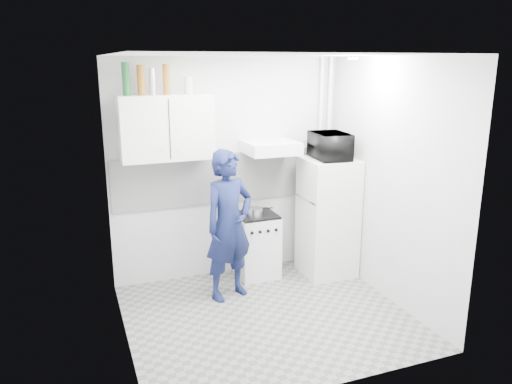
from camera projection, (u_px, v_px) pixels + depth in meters
name	position (u px, v px, depth m)	size (l,w,h in m)	color
floor	(267.00, 316.00, 5.14)	(2.80, 2.80, 0.00)	slate
ceiling	(269.00, 55.00, 4.48)	(2.80, 2.80, 0.00)	white
wall_back	(228.00, 169.00, 5.94)	(2.80, 2.80, 0.00)	silver
wall_left	(119.00, 209.00, 4.33)	(2.60, 2.60, 0.00)	silver
wall_right	(390.00, 182.00, 5.30)	(2.60, 2.60, 0.00)	silver
person	(229.00, 225.00, 5.39)	(0.60, 0.40, 1.66)	#12193E
stove	(257.00, 246.00, 6.04)	(0.47, 0.47, 0.75)	white
fridge	(328.00, 217.00, 6.03)	(0.59, 0.59, 1.44)	white
stove_top	(257.00, 215.00, 5.94)	(0.45, 0.45, 0.03)	black
saucepan	(255.00, 212.00, 5.85)	(0.17, 0.17, 0.10)	silver
microwave	(330.00, 146.00, 5.81)	(0.37, 0.55, 0.31)	black
bottle_a	(126.00, 79.00, 5.12)	(0.08, 0.08, 0.34)	#144C1E
bottle_b	(141.00, 80.00, 5.17)	(0.08, 0.08, 0.31)	brown
bottle_c	(152.00, 82.00, 5.22)	(0.07, 0.07, 0.27)	silver
bottle_d	(166.00, 79.00, 5.26)	(0.07, 0.07, 0.32)	brown
canister_b	(189.00, 85.00, 5.36)	(0.10, 0.10, 0.18)	#B2B7BC
upper_cabinet	(166.00, 128.00, 5.38)	(1.00, 0.35, 0.70)	white
range_hood	(271.00, 148.00, 5.80)	(0.60, 0.50, 0.14)	white
backsplash	(229.00, 177.00, 5.95)	(2.74, 0.03, 0.60)	white
pipe_a	(328.00, 163.00, 6.32)	(0.05, 0.05, 2.60)	white
pipe_b	(319.00, 163.00, 6.28)	(0.04, 0.04, 2.60)	white
ceiling_spot_fixture	(353.00, 59.00, 5.02)	(0.10, 0.10, 0.02)	white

